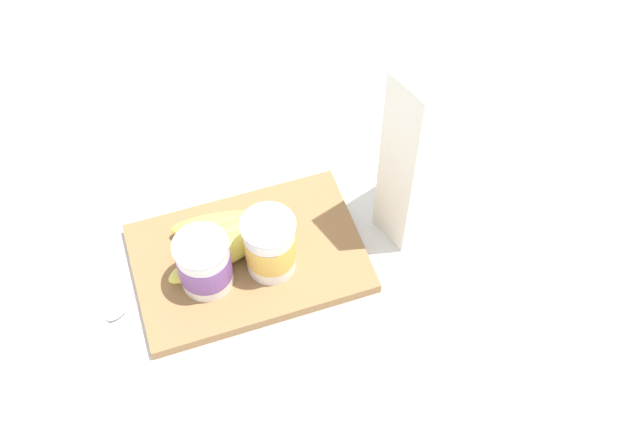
{
  "coord_description": "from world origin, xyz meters",
  "views": [
    {
      "loc": [
        0.08,
        0.55,
        0.89
      ],
      "look_at": [
        -0.1,
        0.0,
        0.07
      ],
      "focal_mm": 42.87,
      "sensor_mm": 36.0,
      "label": 1
    }
  ],
  "objects": [
    {
      "name": "spoon",
      "position": [
        0.21,
        0.03,
        0.01
      ],
      "size": [
        0.12,
        0.08,
        0.01
      ],
      "color": "silver",
      "rests_on": "ground_plane"
    },
    {
      "name": "cutting_board",
      "position": [
        0.0,
        0.0,
        0.01
      ],
      "size": [
        0.31,
        0.21,
        0.02
      ],
      "primitive_type": "cube",
      "color": "olive",
      "rests_on": "ground_plane"
    },
    {
      "name": "yogurt_cup_front",
      "position": [
        -0.03,
        0.03,
        0.07
      ],
      "size": [
        0.07,
        0.07,
        0.1
      ],
      "color": "white",
      "rests_on": "cutting_board"
    },
    {
      "name": "ground_plane",
      "position": [
        0.0,
        0.0,
        0.0
      ],
      "size": [
        2.4,
        2.4,
        0.0
      ],
      "primitive_type": "plane",
      "color": "silver"
    },
    {
      "name": "yogurt_cup_back",
      "position": [
        0.06,
        0.02,
        0.06
      ],
      "size": [
        0.07,
        0.07,
        0.08
      ],
      "color": "white",
      "rests_on": "cutting_board"
    },
    {
      "name": "cereal_box",
      "position": [
        -0.29,
        -0.01,
        0.15
      ],
      "size": [
        0.22,
        0.13,
        0.29
      ],
      "primitive_type": "cube",
      "rotation": [
        0.0,
        0.0,
        3.46
      ],
      "color": "white",
      "rests_on": "ground_plane"
    },
    {
      "name": "banana_bunch",
      "position": [
        0.02,
        -0.02,
        0.04
      ],
      "size": [
        0.19,
        0.11,
        0.04
      ],
      "color": "#DFD851",
      "rests_on": "cutting_board"
    }
  ]
}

